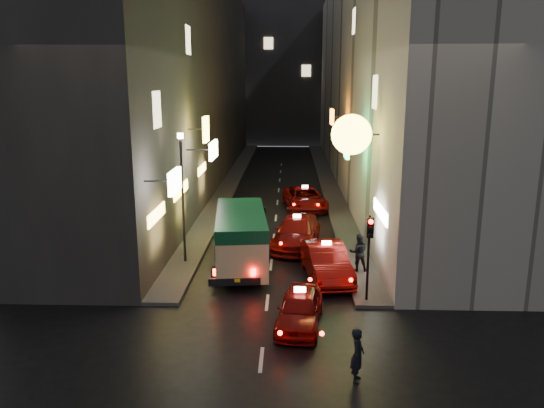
# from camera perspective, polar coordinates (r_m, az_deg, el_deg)

# --- Properties ---
(building_left) EXTENTS (7.63, 52.00, 18.00)m
(building_left) POSITION_cam_1_polar(r_m,az_deg,el_deg) (46.26, -9.40, 13.29)
(building_left) COLOR #383633
(building_left) RESTS_ON ground
(building_right) EXTENTS (8.22, 52.00, 18.00)m
(building_right) POSITION_cam_1_polar(r_m,az_deg,el_deg) (45.96, 11.13, 13.23)
(building_right) COLOR #B9B5AA
(building_right) RESTS_ON ground
(building_far) EXTENTS (30.00, 10.00, 22.00)m
(building_far) POSITION_cam_1_polar(r_m,az_deg,el_deg) (77.44, 1.30, 14.82)
(building_far) COLOR #2F2F33
(building_far) RESTS_ON ground
(sidewalk_left) EXTENTS (1.50, 52.00, 0.15)m
(sidewalk_left) POSITION_cam_1_polar(r_m,az_deg,el_deg) (46.51, -4.45, 2.37)
(sidewalk_left) COLOR #4D4B47
(sidewalk_left) RESTS_ON ground
(sidewalk_right) EXTENTS (1.50, 52.00, 0.15)m
(sidewalk_right) POSITION_cam_1_polar(r_m,az_deg,el_deg) (46.35, 6.06, 2.29)
(sidewalk_right) COLOR #4D4B47
(sidewalk_right) RESTS_ON ground
(minibus) EXTENTS (2.90, 6.59, 2.75)m
(minibus) POSITION_cam_1_polar(r_m,az_deg,el_deg) (25.00, -3.36, -3.17)
(minibus) COLOR beige
(minibus) RESTS_ON ground
(taxi_near) EXTENTS (2.56, 5.01, 1.70)m
(taxi_near) POSITION_cam_1_polar(r_m,az_deg,el_deg) (19.61, 3.00, -10.89)
(taxi_near) COLOR maroon
(taxi_near) RESTS_ON ground
(taxi_second) EXTENTS (3.18, 6.09, 2.02)m
(taxi_second) POSITION_cam_1_polar(r_m,az_deg,el_deg) (24.08, 5.84, -5.88)
(taxi_second) COLOR maroon
(taxi_second) RESTS_ON ground
(taxi_third) EXTENTS (3.21, 6.08, 2.01)m
(taxi_third) POSITION_cam_1_polar(r_m,az_deg,el_deg) (28.61, 2.68, -2.74)
(taxi_third) COLOR maroon
(taxi_third) RESTS_ON ground
(taxi_far) EXTENTS (3.14, 5.81, 1.93)m
(taxi_far) POSITION_cam_1_polar(r_m,az_deg,el_deg) (36.84, 3.56, 0.79)
(taxi_far) COLOR maroon
(taxi_far) RESTS_ON ground
(pedestrian_crossing) EXTENTS (0.52, 0.69, 1.89)m
(pedestrian_crossing) POSITION_cam_1_polar(r_m,az_deg,el_deg) (16.42, 9.20, -15.42)
(pedestrian_crossing) COLOR black
(pedestrian_crossing) RESTS_ON ground
(pedestrian_sidewalk) EXTENTS (0.78, 0.51, 2.01)m
(pedestrian_sidewalk) POSITION_cam_1_polar(r_m,az_deg,el_deg) (24.77, 9.29, -4.88)
(pedestrian_sidewalk) COLOR black
(pedestrian_sidewalk) RESTS_ON sidewalk_right
(traffic_light) EXTENTS (0.26, 0.43, 3.50)m
(traffic_light) POSITION_cam_1_polar(r_m,az_deg,el_deg) (21.02, 10.44, -3.84)
(traffic_light) COLOR black
(traffic_light) RESTS_ON sidewalk_right
(lamp_post) EXTENTS (0.28, 0.28, 6.22)m
(lamp_post) POSITION_cam_1_polar(r_m,az_deg,el_deg) (25.43, -9.61, 1.56)
(lamp_post) COLOR black
(lamp_post) RESTS_ON sidewalk_left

